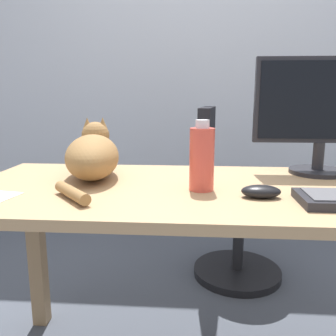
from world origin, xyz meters
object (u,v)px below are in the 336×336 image
Objects in this scene: monitor at (322,111)px; computer_mouse at (261,191)px; cat at (93,154)px; water_bottle at (202,158)px; office_chair at (230,205)px.

monitor is 4.37× the size of computer_mouse.
cat is 0.41m from water_bottle.
monitor is at bearing -65.33° from office_chair.
computer_mouse is at bearing -128.39° from monitor.
computer_mouse is (0.54, -0.22, -0.06)m from cat.
cat is at bearing -172.32° from monitor.
computer_mouse is at bearing -90.83° from office_chair.
water_bottle reaches higher than computer_mouse.
office_chair is 0.94m from cat.
office_chair is 0.80m from monitor.
cat is at bearing 157.83° from water_bottle.
monitor reaches higher than water_bottle.
water_bottle is (-0.17, 0.07, 0.08)m from computer_mouse.
office_chair is 1.54× the size of cat.
cat is at bearing -130.24° from office_chair.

